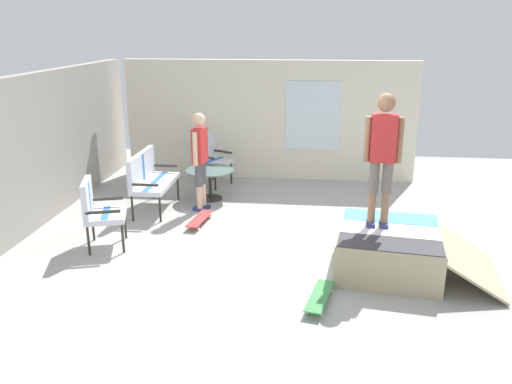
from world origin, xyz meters
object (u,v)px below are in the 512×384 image
(patio_chair_by_wall, at_px, (97,207))
(person_watching, at_px, (200,154))
(patio_chair_near_house, at_px, (209,155))
(patio_table, at_px, (210,178))
(skate_ramp, at_px, (391,250))
(person_skater, at_px, (383,150))
(skateboard_by_bench, at_px, (200,219))
(skateboard_spare, at_px, (320,296))
(patio_bench, at_px, (149,176))

(patio_chair_by_wall, xyz_separation_m, person_watching, (1.77, -1.13, 0.39))
(patio_chair_near_house, bearing_deg, patio_table, -168.04)
(skate_ramp, height_order, patio_chair_near_house, patio_chair_near_house)
(patio_chair_near_house, distance_m, person_watching, 1.58)
(person_skater, bearing_deg, patio_chair_near_house, 40.80)
(skate_ramp, bearing_deg, patio_table, 48.36)
(skate_ramp, height_order, patio_table, patio_table)
(patio_table, bearing_deg, skateboard_by_bench, -176.73)
(skateboard_by_bench, xyz_separation_m, skateboard_spare, (-2.34, -1.93, 0.00))
(patio_bench, relative_size, patio_chair_near_house, 1.23)
(patio_chair_near_house, xyz_separation_m, person_skater, (-3.42, -2.95, 0.98))
(skate_ramp, height_order, person_watching, person_watching)
(person_watching, distance_m, person_skater, 3.43)
(skate_ramp, height_order, patio_chair_by_wall, patio_chair_by_wall)
(person_watching, bearing_deg, patio_chair_near_house, 5.84)
(patio_chair_near_house, distance_m, patio_table, 0.99)
(skate_ramp, relative_size, skateboard_by_bench, 2.69)
(patio_bench, distance_m, person_watching, 0.98)
(skateboard_by_bench, bearing_deg, patio_table, 3.27)
(patio_table, bearing_deg, patio_chair_by_wall, 153.37)
(patio_bench, distance_m, skateboard_by_bench, 1.29)
(patio_chair_near_house, distance_m, person_skater, 4.62)
(patio_chair_near_house, distance_m, skateboard_by_bench, 2.30)
(skateboard_spare, bearing_deg, skateboard_by_bench, 39.63)
(patio_bench, height_order, person_watching, person_watching)
(patio_chair_near_house, xyz_separation_m, person_watching, (-1.52, -0.16, 0.39))
(patio_chair_by_wall, bearing_deg, skate_ramp, -93.73)
(skateboard_by_bench, bearing_deg, skateboard_spare, -140.37)
(patio_bench, bearing_deg, patio_chair_by_wall, 171.92)
(patio_chair_near_house, xyz_separation_m, skateboard_spare, (-4.56, -2.21, -0.53))
(patio_chair_near_house, bearing_deg, skate_ramp, -138.59)
(skate_ramp, relative_size, patio_chair_by_wall, 2.16)
(patio_chair_near_house, height_order, person_skater, person_skater)
(skate_ramp, relative_size, person_skater, 1.26)
(patio_bench, bearing_deg, person_skater, -115.98)
(skateboard_by_bench, bearing_deg, patio_chair_by_wall, 130.54)
(patio_table, height_order, skateboard_spare, patio_table)
(skate_ramp, distance_m, person_skater, 1.33)
(person_skater, bearing_deg, skateboard_spare, 146.67)
(patio_table, distance_m, person_skater, 3.89)
(patio_bench, xyz_separation_m, patio_chair_near_house, (1.62, -0.74, -0.00))
(patio_table, xyz_separation_m, person_watching, (-0.57, 0.04, 0.59))
(skate_ramp, xyz_separation_m, patio_bench, (1.94, 3.88, 0.33))
(skateboard_spare, bearing_deg, patio_chair_by_wall, 68.29)
(person_watching, height_order, skateboard_by_bench, person_watching)
(skateboard_by_bench, height_order, skateboard_spare, same)
(skate_ramp, relative_size, patio_table, 2.45)
(skate_ramp, xyz_separation_m, patio_chair_by_wall, (0.27, 4.11, 0.33))
(person_watching, distance_m, skateboard_spare, 3.78)
(patio_bench, distance_m, person_skater, 4.22)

